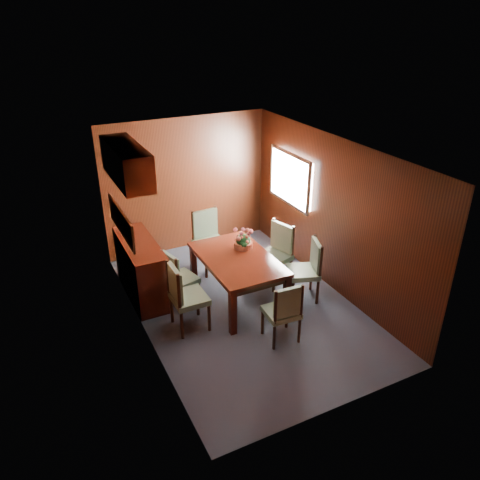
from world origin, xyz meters
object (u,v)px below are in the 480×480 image
chair_right_near (308,267)px  chair_head (284,310)px  dining_table (237,263)px  chair_left_near (184,294)px  sideboard (141,269)px  flower_centerpiece (243,239)px

chair_right_near → chair_head: bearing=150.7°
dining_table → chair_left_near: 1.02m
dining_table → sideboard: bearing=147.2°
chair_right_near → flower_centerpiece: flower_centerpiece is taller
chair_left_near → chair_head: (1.07, -0.85, -0.06)m
dining_table → flower_centerpiece: flower_centerpiece is taller
dining_table → chair_head: (0.10, -1.17, -0.13)m
flower_centerpiece → chair_right_near: bearing=-40.8°
sideboard → dining_table: bearing=-32.8°
flower_centerpiece → chair_head: bearing=-94.8°
dining_table → chair_head: chair_head is taller
chair_left_near → chair_head: size_ratio=1.12×
chair_left_near → chair_right_near: bearing=86.9°
flower_centerpiece → dining_table: bearing=-131.9°
chair_head → chair_right_near: bearing=44.3°
sideboard → chair_right_near: chair_right_near is taller
dining_table → chair_head: bearing=-85.0°
dining_table → chair_right_near: 1.07m
sideboard → flower_centerpiece: size_ratio=4.53×
chair_head → flower_centerpiece: 1.47m
chair_right_near → flower_centerpiece: bearing=69.4°
chair_left_near → chair_right_near: (1.95, -0.10, -0.02)m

